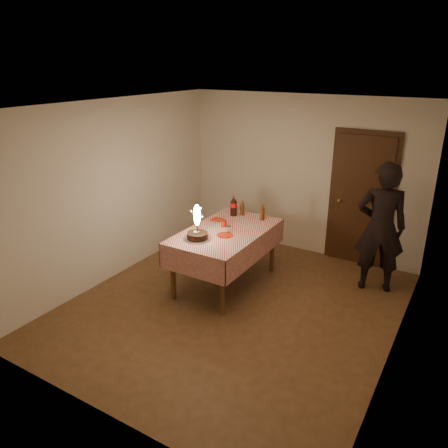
{
  "coord_description": "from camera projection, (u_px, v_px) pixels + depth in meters",
  "views": [
    {
      "loc": [
        2.51,
        -4.41,
        3.08
      ],
      "look_at": [
        -0.41,
        0.45,
        0.95
      ],
      "focal_mm": 35.0,
      "sensor_mm": 36.0,
      "label": 1
    }
  ],
  "objects": [
    {
      "name": "ground",
      "position": [
        233.0,
        306.0,
        5.83
      ],
      "size": [
        4.0,
        4.5,
        0.01
      ],
      "primitive_type": "cube",
      "color": "brown",
      "rests_on": "ground"
    },
    {
      "name": "room_shell",
      "position": [
        240.0,
        186.0,
        5.29
      ],
      "size": [
        4.04,
        4.54,
        2.62
      ],
      "color": "beige",
      "rests_on": "ground"
    },
    {
      "name": "dining_table",
      "position": [
        226.0,
        238.0,
        6.17
      ],
      "size": [
        1.02,
        1.72,
        0.84
      ],
      "color": "brown",
      "rests_on": "ground"
    },
    {
      "name": "birthday_cake",
      "position": [
        197.0,
        231.0,
        5.79
      ],
      "size": [
        0.35,
        0.35,
        0.49
      ],
      "color": "white",
      "rests_on": "dining_table"
    },
    {
      "name": "red_plate",
      "position": [
        225.0,
        235.0,
        5.95
      ],
      "size": [
        0.22,
        0.22,
        0.01
      ],
      "primitive_type": "cylinder",
      "color": "#B0200C",
      "rests_on": "dining_table"
    },
    {
      "name": "red_cup",
      "position": [
        224.0,
        223.0,
        6.25
      ],
      "size": [
        0.08,
        0.08,
        0.1
      ],
      "primitive_type": "cylinder",
      "color": "#A6200B",
      "rests_on": "dining_table"
    },
    {
      "name": "clear_cup",
      "position": [
        229.0,
        229.0,
        6.05
      ],
      "size": [
        0.07,
        0.07,
        0.09
      ],
      "primitive_type": "cylinder",
      "color": "white",
      "rests_on": "dining_table"
    },
    {
      "name": "napkin_stack",
      "position": [
        217.0,
        220.0,
        6.51
      ],
      "size": [
        0.15,
        0.15,
        0.02
      ],
      "primitive_type": "cube",
      "color": "#A52B12",
      "rests_on": "dining_table"
    },
    {
      "name": "cola_bottle",
      "position": [
        234.0,
        206.0,
        6.66
      ],
      "size": [
        0.1,
        0.1,
        0.32
      ],
      "color": "black",
      "rests_on": "dining_table"
    },
    {
      "name": "amber_bottle_left",
      "position": [
        242.0,
        208.0,
        6.69
      ],
      "size": [
        0.06,
        0.06,
        0.25
      ],
      "color": "#552A0E",
      "rests_on": "dining_table"
    },
    {
      "name": "amber_bottle_right",
      "position": [
        262.0,
        212.0,
        6.49
      ],
      "size": [
        0.06,
        0.06,
        0.25
      ],
      "color": "#552A0E",
      "rests_on": "dining_table"
    },
    {
      "name": "photographer",
      "position": [
        381.0,
        228.0,
        5.98
      ],
      "size": [
        0.78,
        0.63,
        1.85
      ],
      "color": "black",
      "rests_on": "ground"
    }
  ]
}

